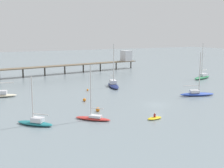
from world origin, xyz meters
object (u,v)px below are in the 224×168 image
(sailboat_teal, at_px, (35,122))
(sailboat_green, at_px, (202,76))
(mooring_buoy_near, at_px, (88,90))
(mooring_buoy_mid, at_px, (98,110))
(sailboat_red, at_px, (93,117))
(mooring_buoy_outer, at_px, (84,100))
(sailboat_navy, at_px, (113,84))
(sailboat_blue, at_px, (197,93))
(pier, at_px, (91,61))
(dinghy_yellow, at_px, (155,118))

(sailboat_teal, height_order, sailboat_green, sailboat_green)
(mooring_buoy_near, relative_size, mooring_buoy_mid, 0.64)
(sailboat_green, xyz_separation_m, sailboat_red, (-51.08, -25.64, -0.15))
(mooring_buoy_outer, bearing_deg, mooring_buoy_mid, -97.61)
(sailboat_navy, distance_m, mooring_buoy_mid, 26.69)
(sailboat_navy, xyz_separation_m, mooring_buoy_near, (-8.63, -2.05, -0.49))
(sailboat_navy, bearing_deg, sailboat_green, -1.37)
(sailboat_blue, distance_m, mooring_buoy_mid, 26.96)
(sailboat_blue, bearing_deg, mooring_buoy_outer, 164.25)
(pier, relative_size, sailboat_blue, 6.25)
(sailboat_navy, distance_m, sailboat_red, 32.26)
(sailboat_red, xyz_separation_m, mooring_buoy_mid, (3.14, 4.60, -0.19))
(sailboat_teal, xyz_separation_m, sailboat_red, (9.35, -1.79, 0.04))
(sailboat_green, relative_size, sailboat_red, 1.22)
(sailboat_teal, relative_size, sailboat_blue, 0.77)
(pier, distance_m, sailboat_blue, 53.90)
(sailboat_navy, distance_m, dinghy_yellow, 32.29)
(mooring_buoy_outer, height_order, mooring_buoy_near, mooring_buoy_outer)
(sailboat_red, distance_m, dinghy_yellow, 10.57)
(dinghy_yellow, relative_size, mooring_buoy_near, 5.74)
(dinghy_yellow, xyz_separation_m, mooring_buoy_outer, (-5.16, 18.30, 0.14))
(pier, xyz_separation_m, sailboat_teal, (-36.95, -58.43, -3.31))
(sailboat_navy, bearing_deg, mooring_buoy_mid, -125.16)
(sailboat_green, distance_m, mooring_buoy_near, 41.23)
(sailboat_red, bearing_deg, sailboat_green, 26.65)
(sailboat_blue, xyz_separation_m, mooring_buoy_outer, (-25.67, 7.24, -0.27))
(sailboat_green, height_order, dinghy_yellow, sailboat_green)
(sailboat_navy, height_order, sailboat_green, sailboat_navy)
(dinghy_yellow, height_order, mooring_buoy_outer, dinghy_yellow)
(sailboat_blue, bearing_deg, sailboat_navy, 120.01)
(sailboat_green, distance_m, sailboat_red, 57.16)
(mooring_buoy_outer, distance_m, mooring_buoy_mid, 9.20)
(pier, bearing_deg, mooring_buoy_mid, -113.74)
(sailboat_green, bearing_deg, dinghy_yellow, -143.98)
(mooring_buoy_outer, distance_m, mooring_buoy_near, 12.00)
(pier, distance_m, mooring_buoy_outer, 52.11)
(sailboat_blue, bearing_deg, mooring_buoy_near, 138.40)
(sailboat_teal, xyz_separation_m, sailboat_blue, (39.38, 4.68, 0.06))
(sailboat_green, bearing_deg, mooring_buoy_near, -178.23)
(mooring_buoy_mid, bearing_deg, sailboat_blue, 3.99)
(sailboat_navy, height_order, mooring_buoy_near, sailboat_navy)
(pier, bearing_deg, sailboat_teal, -122.31)
(sailboat_navy, height_order, dinghy_yellow, sailboat_navy)
(sailboat_navy, xyz_separation_m, dinghy_yellow, (-9.00, -31.00, -0.54))
(mooring_buoy_near, height_order, mooring_buoy_mid, mooring_buoy_mid)
(sailboat_blue, height_order, sailboat_navy, sailboat_navy)
(sailboat_blue, distance_m, mooring_buoy_near, 26.95)
(sailboat_navy, bearing_deg, pier, 74.95)
(sailboat_red, distance_m, mooring_buoy_outer, 14.39)
(dinghy_yellow, relative_size, mooring_buoy_outer, 4.25)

